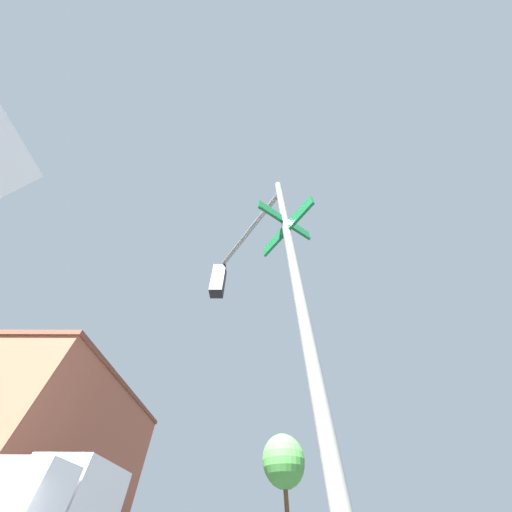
# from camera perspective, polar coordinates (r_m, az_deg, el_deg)

# --- Properties ---
(traffic_signal_near) EXTENTS (2.57, 1.89, 5.60)m
(traffic_signal_near) POSITION_cam_1_polar(r_m,az_deg,el_deg) (3.91, -2.27, -4.14)
(traffic_signal_near) COLOR slate
(traffic_signal_near) RESTS_ON ground_plane
(building_brick) EXTENTS (23.16, 16.89, 11.89)m
(building_brick) POSITION_cam_1_polar(r_m,az_deg,el_deg) (36.47, -46.74, -30.99)
(building_brick) COLOR brown
(building_brick) RESTS_ON ground_plane
(delivery_truck) EXTENTS (7.63, 2.67, 3.43)m
(delivery_truck) POSITION_cam_1_polar(r_m,az_deg,el_deg) (16.54, -40.95, -39.92)
(delivery_truck) COLOR silver
(delivery_truck) RESTS_ON ground_plane
(street_tree) EXTENTS (2.41, 2.41, 5.12)m
(street_tree) POSITION_cam_1_polar(r_m,az_deg,el_deg) (17.59, 6.87, -41.66)
(street_tree) COLOR #4C331E
(street_tree) RESTS_ON ground_plane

